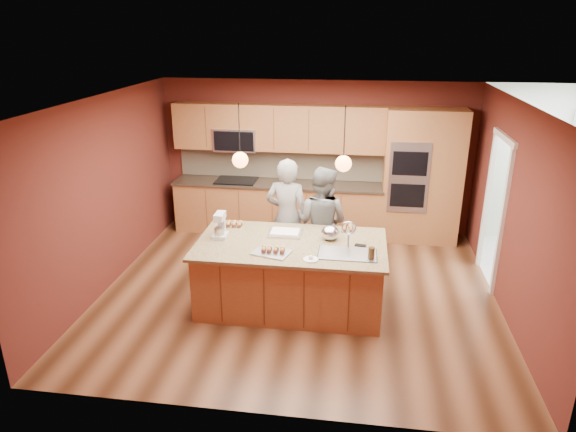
# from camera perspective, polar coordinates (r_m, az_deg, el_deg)

# --- Properties ---
(floor) EXTENTS (5.50, 5.50, 0.00)m
(floor) POSITION_cam_1_polar(r_m,az_deg,el_deg) (7.43, 1.16, -8.33)
(floor) COLOR #422413
(floor) RESTS_ON ground
(ceiling) EXTENTS (5.50, 5.50, 0.00)m
(ceiling) POSITION_cam_1_polar(r_m,az_deg,el_deg) (6.57, 1.34, 12.75)
(ceiling) COLOR silver
(ceiling) RESTS_ON ground
(wall_back) EXTENTS (5.50, 0.00, 5.50)m
(wall_back) POSITION_cam_1_polar(r_m,az_deg,el_deg) (9.27, 3.10, 6.56)
(wall_back) COLOR #551F18
(wall_back) RESTS_ON ground
(wall_front) EXTENTS (5.50, 0.00, 5.50)m
(wall_front) POSITION_cam_1_polar(r_m,az_deg,el_deg) (4.62, -2.51, -8.55)
(wall_front) COLOR #551F18
(wall_front) RESTS_ON ground
(wall_left) EXTENTS (0.00, 5.00, 5.00)m
(wall_left) POSITION_cam_1_polar(r_m,az_deg,el_deg) (7.69, -19.57, 2.40)
(wall_left) COLOR #551F18
(wall_left) RESTS_ON ground
(wall_right) EXTENTS (0.00, 5.00, 5.00)m
(wall_right) POSITION_cam_1_polar(r_m,az_deg,el_deg) (7.12, 23.78, 0.41)
(wall_right) COLOR #551F18
(wall_right) RESTS_ON ground
(cabinet_run) EXTENTS (3.74, 0.64, 2.30)m
(cabinet_run) POSITION_cam_1_polar(r_m,az_deg,el_deg) (9.20, -1.31, 4.12)
(cabinet_run) COLOR #965734
(cabinet_run) RESTS_ON floor
(oven_column) EXTENTS (1.30, 0.62, 2.30)m
(oven_column) POSITION_cam_1_polar(r_m,az_deg,el_deg) (9.06, 14.64, 4.27)
(oven_column) COLOR #965734
(oven_column) RESTS_ON floor
(doorway_trim) EXTENTS (0.08, 1.11, 2.20)m
(doorway_trim) POSITION_cam_1_polar(r_m,az_deg,el_deg) (7.94, 21.91, 0.36)
(doorway_trim) COLOR white
(doorway_trim) RESTS_ON wall_right
(pendant_left) EXTENTS (0.20, 0.20, 0.80)m
(pendant_left) POSITION_cam_1_polar(r_m,az_deg,el_deg) (6.47, -5.34, 6.26)
(pendant_left) COLOR black
(pendant_left) RESTS_ON ceiling
(pendant_right) EXTENTS (0.20, 0.20, 0.80)m
(pendant_right) POSITION_cam_1_polar(r_m,az_deg,el_deg) (6.30, 6.18, 5.84)
(pendant_right) COLOR black
(pendant_right) RESTS_ON ceiling
(island) EXTENTS (2.47, 1.39, 1.29)m
(island) POSITION_cam_1_polar(r_m,az_deg,el_deg) (6.90, 0.45, -6.40)
(island) COLOR #965734
(island) RESTS_ON floor
(person_left) EXTENTS (0.71, 0.52, 1.80)m
(person_left) POSITION_cam_1_polar(r_m,az_deg,el_deg) (7.60, -0.09, -0.18)
(person_left) COLOR black
(person_left) RESTS_ON floor
(person_right) EXTENTS (1.00, 0.89, 1.70)m
(person_right) POSITION_cam_1_polar(r_m,az_deg,el_deg) (7.57, 3.73, -0.73)
(person_right) COLOR slate
(person_right) RESTS_ON floor
(stand_mixer) EXTENTS (0.18, 0.25, 0.34)m
(stand_mixer) POSITION_cam_1_polar(r_m,az_deg,el_deg) (6.89, -7.54, -1.21)
(stand_mixer) COLOR silver
(stand_mixer) RESTS_ON island
(sheet_cake) EXTENTS (0.44, 0.33, 0.05)m
(sheet_cake) POSITION_cam_1_polar(r_m,az_deg,el_deg) (6.97, -0.33, -1.87)
(sheet_cake) COLOR silver
(sheet_cake) RESTS_ON island
(cooling_rack) EXTENTS (0.52, 0.43, 0.02)m
(cooling_rack) POSITION_cam_1_polar(r_m,az_deg,el_deg) (6.42, -1.84, -4.05)
(cooling_rack) COLOR #B2B4B9
(cooling_rack) RESTS_ON island
(mixing_bowl) EXTENTS (0.24, 0.24, 0.20)m
(mixing_bowl) POSITION_cam_1_polar(r_m,az_deg,el_deg) (6.80, 4.69, -1.88)
(mixing_bowl) COLOR silver
(mixing_bowl) RESTS_ON island
(plate) EXTENTS (0.19, 0.19, 0.01)m
(plate) POSITION_cam_1_polar(r_m,az_deg,el_deg) (6.24, 2.55, -4.84)
(plate) COLOR white
(plate) RESTS_ON island
(tumbler) EXTENTS (0.08, 0.08, 0.16)m
(tumbler) POSITION_cam_1_polar(r_m,az_deg,el_deg) (6.30, 9.24, -4.13)
(tumbler) COLOR #3C2915
(tumbler) RESTS_ON island
(phone) EXTENTS (0.16, 0.10, 0.01)m
(phone) POSITION_cam_1_polar(r_m,az_deg,el_deg) (6.69, 8.06, -3.24)
(phone) COLOR black
(phone) RESTS_ON island
(cupcakes_left) EXTENTS (0.32, 0.16, 0.07)m
(cupcakes_left) POSITION_cam_1_polar(r_m,az_deg,el_deg) (7.29, -6.31, -0.86)
(cupcakes_left) COLOR #BE8643
(cupcakes_left) RESTS_ON island
(cupcakes_rack) EXTENTS (0.31, 0.15, 0.07)m
(cupcakes_rack) POSITION_cam_1_polar(r_m,az_deg,el_deg) (6.40, -1.70, -3.72)
(cupcakes_rack) COLOR #BE8643
(cupcakes_rack) RESTS_ON island
(cupcakes_right) EXTENTS (0.17, 0.26, 0.08)m
(cupcakes_right) POSITION_cam_1_polar(r_m,az_deg,el_deg) (7.15, 6.61, -1.29)
(cupcakes_right) COLOR #BE8643
(cupcakes_right) RESTS_ON island
(dryer) EXTENTS (0.71, 0.73, 0.99)m
(dryer) POSITION_cam_1_polar(r_m,az_deg,el_deg) (9.31, 29.23, -1.61)
(dryer) COLOR silver
(dryer) RESTS_ON floor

